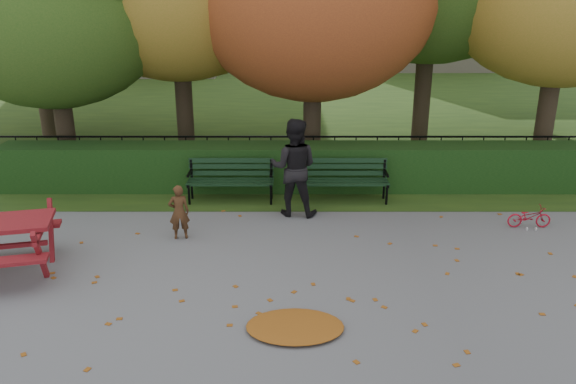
{
  "coord_description": "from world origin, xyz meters",
  "views": [
    {
      "loc": [
        -0.09,
        -7.54,
        4.08
      ],
      "look_at": [
        -0.1,
        1.34,
        1.0
      ],
      "focal_mm": 35.0,
      "sensor_mm": 36.0,
      "label": 1
    }
  ],
  "objects_px": {
    "bench_right": "(345,177)",
    "child": "(179,212)",
    "adult": "(294,167)",
    "bicycle": "(529,217)",
    "bench_left": "(231,177)"
  },
  "relations": [
    {
      "from": "bench_right",
      "to": "child",
      "type": "height_order",
      "value": "child"
    },
    {
      "from": "adult",
      "to": "bicycle",
      "type": "bearing_deg",
      "value": -179.86
    },
    {
      "from": "child",
      "to": "adult",
      "type": "relative_size",
      "value": 0.52
    },
    {
      "from": "bench_right",
      "to": "child",
      "type": "xyz_separation_m",
      "value": [
        -3.12,
        -2.0,
        -0.02
      ]
    },
    {
      "from": "bench_right",
      "to": "bicycle",
      "type": "distance_m",
      "value": 3.65
    },
    {
      "from": "bench_right",
      "to": "adult",
      "type": "relative_size",
      "value": 0.93
    },
    {
      "from": "bench_left",
      "to": "child",
      "type": "relative_size",
      "value": 1.8
    },
    {
      "from": "child",
      "to": "adult",
      "type": "height_order",
      "value": "adult"
    },
    {
      "from": "adult",
      "to": "bicycle",
      "type": "relative_size",
      "value": 2.4
    },
    {
      "from": "adult",
      "to": "child",
      "type": "bearing_deg",
      "value": 39.61
    },
    {
      "from": "child",
      "to": "bicycle",
      "type": "xyz_separation_m",
      "value": [
        6.44,
        0.5,
        -0.29
      ]
    },
    {
      "from": "bench_left",
      "to": "bicycle",
      "type": "relative_size",
      "value": 2.24
    },
    {
      "from": "bench_right",
      "to": "adult",
      "type": "bearing_deg",
      "value": -143.53
    },
    {
      "from": "child",
      "to": "bicycle",
      "type": "distance_m",
      "value": 6.46
    },
    {
      "from": "bicycle",
      "to": "bench_left",
      "type": "bearing_deg",
      "value": 75.56
    }
  ]
}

